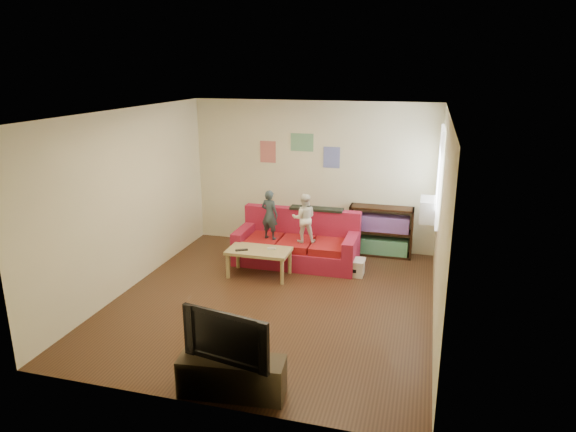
% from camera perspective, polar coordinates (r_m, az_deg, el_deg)
% --- Properties ---
extents(room_shell, '(4.52, 5.02, 2.72)m').
position_cam_1_polar(room_shell, '(7.12, -1.71, 0.57)').
color(room_shell, '#4A2D1C').
rests_on(room_shell, ground).
extents(sofa, '(2.07, 0.95, 0.91)m').
position_cam_1_polar(sofa, '(8.89, 1.09, -3.22)').
color(sofa, '#A81B3A').
rests_on(sofa, ground).
extents(child_a, '(0.35, 0.27, 0.85)m').
position_cam_1_polar(child_a, '(8.68, -2.06, 0.14)').
color(child_a, '#2B3A41').
rests_on(child_a, sofa).
extents(child_b, '(0.47, 0.41, 0.83)m').
position_cam_1_polar(child_b, '(8.53, 1.79, -0.24)').
color(child_b, white).
rests_on(child_b, sofa).
extents(coffee_table, '(1.01, 0.55, 0.45)m').
position_cam_1_polar(coffee_table, '(8.28, -3.25, -4.16)').
color(coffee_table, tan).
rests_on(coffee_table, ground).
extents(remote, '(0.20, 0.14, 0.02)m').
position_cam_1_polar(remote, '(8.23, -5.18, -3.78)').
color(remote, black).
rests_on(remote, coffee_table).
extents(game_controller, '(0.14, 0.06, 0.03)m').
position_cam_1_polar(game_controller, '(8.24, -1.83, -3.66)').
color(game_controller, silver).
rests_on(game_controller, coffee_table).
extents(bookshelf, '(1.12, 0.34, 0.89)m').
position_cam_1_polar(bookshelf, '(9.33, 10.24, -1.93)').
color(bookshelf, black).
rests_on(bookshelf, ground).
extents(window, '(0.04, 1.08, 1.48)m').
position_cam_1_polar(window, '(8.36, 16.49, 4.33)').
color(window, white).
rests_on(window, room_shell).
extents(ac_unit, '(0.28, 0.55, 0.35)m').
position_cam_1_polar(ac_unit, '(8.49, 15.38, 0.69)').
color(ac_unit, '#B7B2A3').
rests_on(ac_unit, window).
extents(artwork_left, '(0.30, 0.01, 0.40)m').
position_cam_1_polar(artwork_left, '(9.60, -2.24, 7.14)').
color(artwork_left, '#D87266').
rests_on(artwork_left, room_shell).
extents(artwork_center, '(0.42, 0.01, 0.32)m').
position_cam_1_polar(artwork_center, '(9.39, 1.56, 8.18)').
color(artwork_center, '#72B27F').
rests_on(artwork_center, room_shell).
extents(artwork_right, '(0.30, 0.01, 0.38)m').
position_cam_1_polar(artwork_right, '(9.32, 4.86, 6.50)').
color(artwork_right, '#727FCC').
rests_on(artwork_right, room_shell).
extents(file_box, '(0.39, 0.30, 0.27)m').
position_cam_1_polar(file_box, '(8.46, 7.16, -5.63)').
color(file_box, white).
rests_on(file_box, ground).
extents(tv_stand, '(1.13, 0.48, 0.41)m').
position_cam_1_polar(tv_stand, '(5.58, -6.23, -17.28)').
color(tv_stand, '#3F3423').
rests_on(tv_stand, ground).
extents(television, '(0.98, 0.31, 0.56)m').
position_cam_1_polar(television, '(5.32, -6.40, -12.91)').
color(television, black).
rests_on(television, tv_stand).
extents(tissue, '(0.13, 0.13, 0.11)m').
position_cam_1_polar(tissue, '(8.51, 6.28, -6.06)').
color(tissue, white).
rests_on(tissue, ground).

